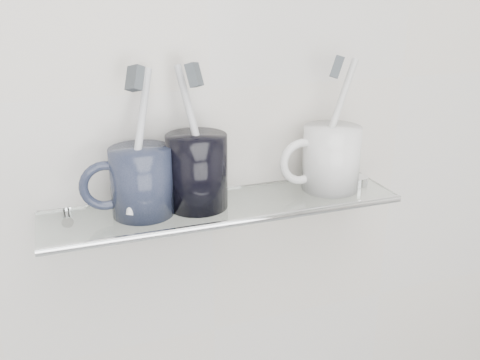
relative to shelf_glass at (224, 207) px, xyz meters
name	(u,v)px	position (x,y,z in m)	size (l,w,h in m)	color
wall_back	(210,89)	(0.00, 0.06, 0.15)	(2.50, 2.50, 0.00)	#BCB9B4
shelf_glass	(224,207)	(0.00, 0.00, 0.00)	(0.50, 0.12, 0.01)	silver
shelf_rail	(237,222)	(0.00, -0.06, 0.00)	(0.01, 0.01, 0.50)	silver
bracket_left	(68,221)	(-0.21, 0.05, -0.01)	(0.02, 0.02, 0.03)	silver
bracket_right	(339,185)	(0.21, 0.05, -0.01)	(0.02, 0.02, 0.03)	silver
mug_left	(142,181)	(-0.11, 0.00, 0.05)	(0.08, 0.08, 0.09)	black
mug_left_handle	(105,186)	(-0.16, 0.00, 0.05)	(0.07, 0.07, 0.01)	black
toothbrush_left	(139,141)	(-0.11, 0.00, 0.10)	(0.01, 0.01, 0.19)	silver
bristles_left	(135,78)	(-0.11, 0.00, 0.19)	(0.01, 0.02, 0.03)	#383E43
mug_center	(197,171)	(-0.04, 0.00, 0.06)	(0.08, 0.08, 0.10)	black
mug_center_handle	(163,175)	(-0.08, 0.00, 0.06)	(0.07, 0.07, 0.01)	black
toothbrush_center	(196,136)	(-0.04, 0.00, 0.10)	(0.01, 0.01, 0.19)	#B4B4B7
bristles_center	(194,75)	(-0.04, 0.00, 0.19)	(0.01, 0.02, 0.03)	#383E43
mug_right	(331,158)	(0.17, 0.00, 0.05)	(0.08, 0.08, 0.10)	silver
mug_right_handle	(302,162)	(0.12, 0.00, 0.05)	(0.07, 0.07, 0.01)	silver
toothbrush_right	(333,123)	(0.17, 0.00, 0.10)	(0.01, 0.01, 0.19)	beige
bristles_right	(337,67)	(0.17, 0.00, 0.19)	(0.01, 0.02, 0.03)	#383E43
chrome_cap	(358,180)	(0.22, 0.00, 0.01)	(0.03, 0.03, 0.01)	silver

